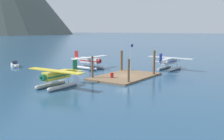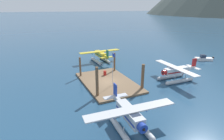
# 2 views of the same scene
# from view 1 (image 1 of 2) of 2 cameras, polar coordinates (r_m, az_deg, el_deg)

# --- Properties ---
(ground_plane) EXTENTS (1200.00, 1200.00, 0.00)m
(ground_plane) POSITION_cam_1_polar(r_m,az_deg,el_deg) (48.58, 2.86, -1.56)
(ground_plane) COLOR navy
(dock_platform) EXTENTS (13.55, 8.44, 0.30)m
(dock_platform) POSITION_cam_1_polar(r_m,az_deg,el_deg) (48.55, 2.86, -1.38)
(dock_platform) COLOR brown
(dock_platform) RESTS_ON ground
(piling_near_left) EXTENTS (0.36, 0.36, 4.04)m
(piling_near_left) POSITION_cam_1_polar(r_m,az_deg,el_deg) (42.26, 3.63, -0.34)
(piling_near_left) COLOR brown
(piling_near_left) RESTS_ON ground
(piling_near_right) EXTENTS (0.45, 0.45, 4.83)m
(piling_near_right) POSITION_cam_1_polar(r_m,az_deg,el_deg) (50.34, 9.13, 1.48)
(piling_near_right) COLOR brown
(piling_near_right) RESTS_ON ground
(piling_far_left) EXTENTS (0.38, 0.38, 4.13)m
(piling_far_left) POSITION_cam_1_polar(r_m,az_deg,el_deg) (46.37, -4.28, 0.52)
(piling_far_left) COLOR brown
(piling_far_left) RESTS_ON ground
(piling_far_right) EXTENTS (0.49, 0.49, 4.41)m
(piling_far_right) POSITION_cam_1_polar(r_m,az_deg,el_deg) (54.61, 2.08, 1.93)
(piling_far_right) COLOR brown
(piling_far_right) RESTS_ON ground
(flagpole) EXTENTS (0.95, 0.10, 5.86)m
(flagpole) POSITION_cam_1_polar(r_m,az_deg,el_deg) (49.80, 4.12, 3.28)
(flagpole) COLOR silver
(flagpole) RESTS_ON dock_platform
(fuel_drum) EXTENTS (0.62, 0.62, 0.88)m
(fuel_drum) POSITION_cam_1_polar(r_m,az_deg,el_deg) (46.26, -0.02, -1.14)
(fuel_drum) COLOR #AD1E19
(fuel_drum) RESTS_ON dock_platform
(seaplane_yellow_port_fwd) EXTENTS (7.98, 10.43, 3.84)m
(seaplane_yellow_port_fwd) POSITION_cam_1_polar(r_m,az_deg,el_deg) (40.45, -11.94, -1.56)
(seaplane_yellow_port_fwd) COLOR #B7BABF
(seaplane_yellow_port_fwd) RESTS_ON ground
(seaplane_silver_stbd_aft) EXTENTS (7.98, 10.46, 3.84)m
(seaplane_silver_stbd_aft) POSITION_cam_1_polar(r_m,az_deg,el_deg) (58.67, 12.40, 1.59)
(seaplane_silver_stbd_aft) COLOR #B7BABF
(seaplane_silver_stbd_aft) RESTS_ON ground
(seaplane_white_bow_right) EXTENTS (10.45, 7.98, 3.84)m
(seaplane_white_bow_right) POSITION_cam_1_polar(r_m,az_deg,el_deg) (58.66, -4.82, 1.76)
(seaplane_white_bow_right) COLOR #B7BABF
(seaplane_white_bow_right) RESTS_ON ground
(boat_white_open_north) EXTENTS (3.38, 4.41, 1.50)m
(boat_white_open_north) POSITION_cam_1_polar(r_m,az_deg,el_deg) (65.82, -20.35, 1.05)
(boat_white_open_north) COLOR silver
(boat_white_open_north) RESTS_ON ground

